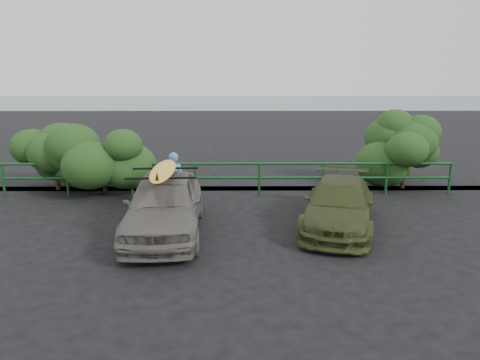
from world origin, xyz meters
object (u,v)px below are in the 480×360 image
Objects in this scene: sedan at (165,204)px; surfboard at (163,170)px; olive_vehicle at (339,204)px; man at (174,180)px; guardrail at (227,179)px.

sedan is 0.81m from surfboard.
man is at bearing 175.74° from olive_vehicle.
man reaches higher than surfboard.
olive_vehicle is at bearing 2.59° from surfboard.
surfboard is (-4.20, -0.41, 0.95)m from olive_vehicle.
surfboard is at bearing -112.37° from guardrail.
man reaches higher than sedan.
sedan is at bearing 95.10° from man.
sedan is 4.23m from olive_vehicle.
man is 2.17m from surfboard.
olive_vehicle is (4.20, 0.41, -0.14)m from sedan.
sedan reaches higher than olive_vehicle.
sedan is at bearing -157.74° from olive_vehicle.
olive_vehicle reaches higher than guardrail.
sedan is 2.64× the size of man.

